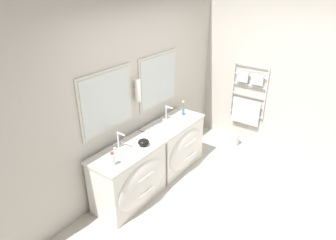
% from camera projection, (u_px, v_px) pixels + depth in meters
% --- Properties ---
extents(ground_plane, '(16.00, 16.00, 0.00)m').
position_uv_depth(ground_plane, '(240.00, 214.00, 3.86)').
color(ground_plane, '#BCB5A8').
extents(wall_back, '(5.36, 0.16, 2.60)m').
position_uv_depth(wall_back, '(139.00, 93.00, 4.16)').
color(wall_back, '#B2ADA3').
rests_on(wall_back, ground_plane).
extents(wall_right, '(0.13, 3.43, 2.60)m').
position_uv_depth(wall_right, '(254.00, 73.00, 5.07)').
color(wall_right, '#B2ADA3').
rests_on(wall_right, ground_plane).
extents(vanity_left, '(1.01, 0.58, 0.78)m').
position_uv_depth(vanity_left, '(130.00, 177.00, 3.92)').
color(vanity_left, silver).
rests_on(vanity_left, ground_plane).
extents(vanity_right, '(1.01, 0.58, 0.78)m').
position_uv_depth(vanity_right, '(175.00, 144.00, 4.66)').
color(vanity_right, silver).
rests_on(vanity_right, ground_plane).
extents(faucet_left, '(0.17, 0.14, 0.23)m').
position_uv_depth(faucet_left, '(119.00, 140.00, 3.78)').
color(faucet_left, silver).
rests_on(faucet_left, vanity_left).
extents(faucet_right, '(0.17, 0.14, 0.23)m').
position_uv_depth(faucet_right, '(167.00, 113.00, 4.53)').
color(faucet_right, silver).
rests_on(faucet_right, vanity_right).
extents(toiletry_bottle, '(0.06, 0.06, 0.17)m').
position_uv_depth(toiletry_bottle, '(113.00, 159.00, 3.46)').
color(toiletry_bottle, silver).
rests_on(toiletry_bottle, vanity_left).
extents(amenity_bowl, '(0.15, 0.15, 0.09)m').
position_uv_depth(amenity_bowl, '(144.00, 142.00, 3.88)').
color(amenity_bowl, black).
rests_on(amenity_bowl, vanity_left).
extents(flower_vase, '(0.05, 0.05, 0.25)m').
position_uv_depth(flower_vase, '(183.00, 109.00, 4.69)').
color(flower_vase, teal).
rests_on(flower_vase, vanity_right).
extents(soap_dish, '(0.11, 0.08, 0.04)m').
position_uv_depth(soap_dish, '(172.00, 128.00, 4.28)').
color(soap_dish, white).
rests_on(soap_dish, vanity_right).
extents(waste_bin, '(0.19, 0.19, 0.21)m').
position_uv_depth(waste_bin, '(234.00, 139.00, 5.41)').
color(waste_bin, '#B7B7BC').
rests_on(waste_bin, ground_plane).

